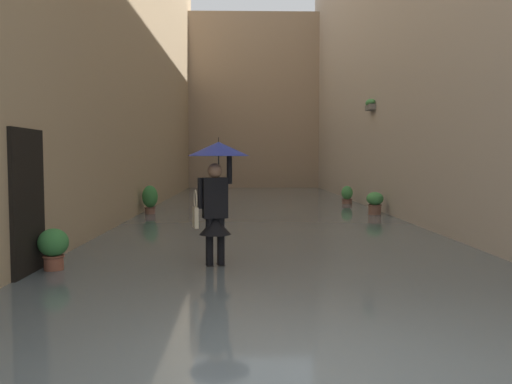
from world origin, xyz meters
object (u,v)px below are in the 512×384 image
potted_plant_mid_left (375,203)px  potted_plant_near_left (347,196)px  potted_plant_far_right (53,248)px  person_wading (217,179)px  potted_plant_near_right (150,199)px

potted_plant_mid_left → potted_plant_near_left: potted_plant_mid_left is taller
potted_plant_far_right → potted_plant_mid_left: bearing=-131.3°
person_wading → potted_plant_near_left: bearing=-110.7°
potted_plant_mid_left → potted_plant_near_left: bearing=-88.9°
potted_plant_near_left → potted_plant_far_right: bearing=59.9°
person_wading → potted_plant_far_right: bearing=7.0°
person_wading → potted_plant_near_right: size_ratio=2.19×
potted_plant_mid_left → potted_plant_far_right: bearing=48.7°
person_wading → potted_plant_mid_left: (-4.36, -7.45, -1.01)m
potted_plant_near_right → potted_plant_far_right: (0.03, 8.06, -0.11)m
person_wading → potted_plant_mid_left: person_wading is taller
potted_plant_near_left → potted_plant_near_right: potted_plant_near_right is taller
potted_plant_near_left → potted_plant_near_right: 7.59m
potted_plant_near_right → potted_plant_far_right: bearing=89.8°
potted_plant_mid_left → potted_plant_near_right: potted_plant_near_right is taller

